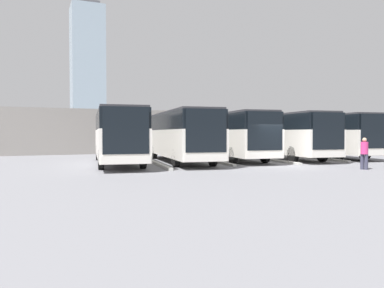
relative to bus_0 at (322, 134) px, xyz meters
name	(u,v)px	position (x,y,z in m)	size (l,w,h in m)	color
ground_plane	(282,167)	(8.51, 6.12, -1.89)	(600.00, 600.00, 0.00)	slate
bus_0	(322,134)	(0.00, 0.00, 0.00)	(4.15, 12.33, 3.40)	silver
curb_divider_0	(316,158)	(2.12, 1.79, -1.81)	(0.24, 7.65, 0.15)	#B2B2AD
bus_1	(281,134)	(4.25, 0.26, 0.00)	(4.15, 12.33, 3.40)	silver
curb_divider_1	(271,160)	(6.38, 2.05, -1.81)	(0.24, 7.65, 0.15)	#B2B2AD
bus_2	(229,134)	(8.51, -0.38, 0.00)	(4.15, 12.33, 3.40)	silver
curb_divider_2	(214,161)	(10.63, 1.41, -1.81)	(0.24, 7.65, 0.15)	#B2B2AD
bus_3	(180,134)	(12.76, 0.46, 0.00)	(4.15, 12.33, 3.40)	silver
curb_divider_3	(158,164)	(14.89, 2.25, -1.81)	(0.24, 7.65, 0.15)	#B2B2AD
bus_4	(117,135)	(17.02, 0.34, 0.00)	(4.15, 12.33, 3.40)	silver
pedestrian	(364,152)	(5.45, 9.33, -0.96)	(0.51, 0.51, 1.73)	#38384C
station_building	(159,132)	(8.51, -17.40, 0.27)	(37.39, 14.68, 4.26)	gray
office_tower	(88,71)	(-8.37, -210.85, 38.00)	(19.24, 19.24, 80.98)	#93A8B7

